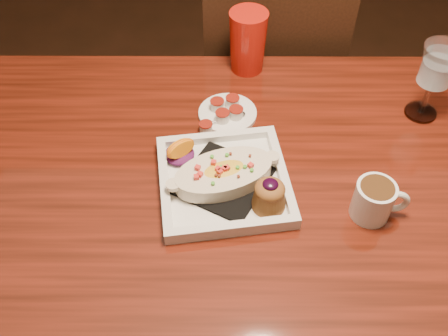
{
  "coord_description": "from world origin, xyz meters",
  "views": [
    {
      "loc": [
        -0.14,
        -0.65,
        1.55
      ],
      "look_at": [
        -0.14,
        0.03,
        0.77
      ],
      "focal_mm": 40.0,
      "sensor_mm": 36.0,
      "label": 1
    }
  ],
  "objects_px": {
    "table": "(288,214)",
    "saucer": "(227,112)",
    "goblet": "(437,70)",
    "red_tumbler": "(248,42)",
    "plate": "(228,179)",
    "chair_far": "(268,85)",
    "coffee_mug": "(375,200)"
  },
  "relations": [
    {
      "from": "goblet",
      "to": "saucer",
      "type": "height_order",
      "value": "goblet"
    },
    {
      "from": "saucer",
      "to": "table",
      "type": "bearing_deg",
      "value": -57.64
    },
    {
      "from": "plate",
      "to": "coffee_mug",
      "type": "distance_m",
      "value": 0.29
    },
    {
      "from": "plate",
      "to": "goblet",
      "type": "distance_m",
      "value": 0.52
    },
    {
      "from": "goblet",
      "to": "saucer",
      "type": "bearing_deg",
      "value": -178.68
    },
    {
      "from": "coffee_mug",
      "to": "red_tumbler",
      "type": "distance_m",
      "value": 0.52
    },
    {
      "from": "plate",
      "to": "goblet",
      "type": "relative_size",
      "value": 1.6
    },
    {
      "from": "chair_far",
      "to": "goblet",
      "type": "bearing_deg",
      "value": 128.58
    },
    {
      "from": "chair_far",
      "to": "table",
      "type": "bearing_deg",
      "value": 90.0
    },
    {
      "from": "table",
      "to": "coffee_mug",
      "type": "bearing_deg",
      "value": -24.45
    },
    {
      "from": "goblet",
      "to": "red_tumbler",
      "type": "distance_m",
      "value": 0.45
    },
    {
      "from": "table",
      "to": "red_tumbler",
      "type": "relative_size",
      "value": 9.37
    },
    {
      "from": "goblet",
      "to": "red_tumbler",
      "type": "bearing_deg",
      "value": 156.91
    },
    {
      "from": "table",
      "to": "goblet",
      "type": "height_order",
      "value": "goblet"
    },
    {
      "from": "table",
      "to": "saucer",
      "type": "xyz_separation_m",
      "value": [
        -0.14,
        0.22,
        0.11
      ]
    },
    {
      "from": "saucer",
      "to": "red_tumbler",
      "type": "xyz_separation_m",
      "value": [
        0.05,
        0.18,
        0.07
      ]
    },
    {
      "from": "coffee_mug",
      "to": "goblet",
      "type": "relative_size",
      "value": 0.59
    },
    {
      "from": "saucer",
      "to": "plate",
      "type": "bearing_deg",
      "value": -89.52
    },
    {
      "from": "plate",
      "to": "coffee_mug",
      "type": "relative_size",
      "value": 2.71
    },
    {
      "from": "table",
      "to": "red_tumbler",
      "type": "xyz_separation_m",
      "value": [
        -0.09,
        0.4,
        0.18
      ]
    },
    {
      "from": "plate",
      "to": "coffee_mug",
      "type": "xyz_separation_m",
      "value": [
        0.28,
        -0.07,
        0.02
      ]
    },
    {
      "from": "table",
      "to": "red_tumbler",
      "type": "distance_m",
      "value": 0.45
    },
    {
      "from": "plate",
      "to": "red_tumbler",
      "type": "relative_size",
      "value": 1.85
    },
    {
      "from": "plate",
      "to": "table",
      "type": "bearing_deg",
      "value": -7.66
    },
    {
      "from": "chair_far",
      "to": "saucer",
      "type": "distance_m",
      "value": 0.5
    },
    {
      "from": "chair_far",
      "to": "red_tumbler",
      "type": "height_order",
      "value": "chair_far"
    },
    {
      "from": "chair_far",
      "to": "goblet",
      "type": "height_order",
      "value": "goblet"
    },
    {
      "from": "chair_far",
      "to": "coffee_mug",
      "type": "distance_m",
      "value": 0.77
    },
    {
      "from": "plate",
      "to": "red_tumbler",
      "type": "bearing_deg",
      "value": 74.65
    },
    {
      "from": "goblet",
      "to": "coffee_mug",
      "type": "bearing_deg",
      "value": -120.71
    },
    {
      "from": "plate",
      "to": "red_tumbler",
      "type": "distance_m",
      "value": 0.41
    },
    {
      "from": "chair_far",
      "to": "plate",
      "type": "xyz_separation_m",
      "value": [
        -0.13,
        -0.63,
        0.27
      ]
    }
  ]
}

